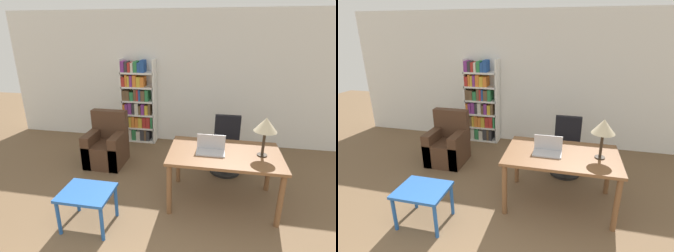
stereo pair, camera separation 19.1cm
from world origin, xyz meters
TOP-DOWN VIEW (x-y plane):
  - wall_back at (0.00, 4.53)m, footprint 8.00×0.06m
  - desk at (0.71, 2.41)m, footprint 1.48×0.92m
  - laptop at (0.52, 2.39)m, footprint 0.37×0.23m
  - table_lamp at (1.18, 2.41)m, footprint 0.29×0.29m
  - office_chair at (0.77, 3.34)m, footprint 0.51×0.51m
  - side_table_blue at (-0.91, 1.61)m, footprint 0.61×0.51m
  - armchair at (-1.34, 3.21)m, footprint 0.65×0.65m
  - bookshelf at (-1.09, 4.34)m, footprint 0.73×0.28m

SIDE VIEW (x-z plane):
  - armchair at x=-1.34m, z-range -0.16..0.79m
  - side_table_blue at x=-0.91m, z-range 0.17..0.65m
  - office_chair at x=0.77m, z-range -0.06..0.90m
  - desk at x=0.71m, z-range 0.28..1.05m
  - laptop at x=0.52m, z-range 0.70..0.93m
  - bookshelf at x=-1.09m, z-range -0.06..1.71m
  - table_lamp at x=1.18m, z-range 0.92..1.44m
  - wall_back at x=0.00m, z-range 0.00..2.70m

